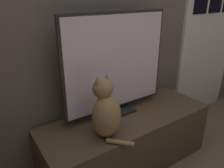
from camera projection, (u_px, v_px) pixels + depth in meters
name	position (u px, v px, depth m)	size (l,w,h in m)	color
tv_stand	(127.00, 140.00, 1.72)	(1.33, 0.48, 0.43)	brown
tv	(117.00, 65.00, 1.55)	(0.84, 0.16, 0.75)	black
cat	(106.00, 112.00, 1.36)	(0.22, 0.30, 0.42)	#997547
door	(212.00, 19.00, 2.24)	(0.84, 0.04, 2.05)	silver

